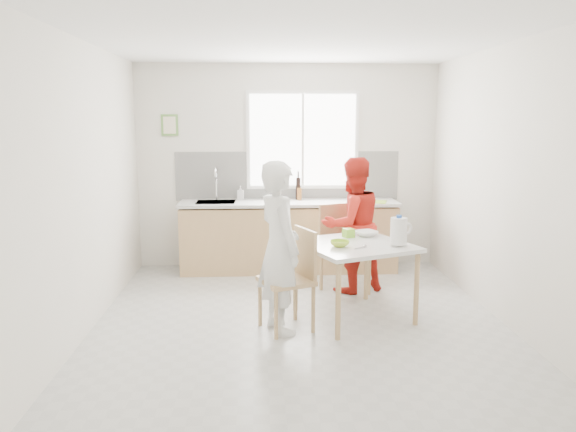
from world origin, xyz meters
name	(u,v)px	position (x,y,z in m)	size (l,w,h in m)	color
ground	(300,322)	(0.00, 0.00, 0.00)	(4.50, 4.50, 0.00)	#B7B7B2
room_shell	(300,155)	(0.00, 0.00, 1.64)	(4.50, 4.50, 4.50)	silver
window	(303,140)	(0.20, 2.23, 1.70)	(1.50, 0.06, 1.30)	white
backsplash	(288,176)	(0.00, 2.24, 1.23)	(3.00, 0.02, 0.65)	white
picture_frame	(170,125)	(-1.55, 2.23, 1.90)	(0.22, 0.03, 0.28)	#629644
kitchen_counter	(288,239)	(0.00, 1.95, 0.42)	(2.84, 0.64, 1.37)	tan
dining_table	(354,251)	(0.55, 0.10, 0.69)	(1.30, 1.30, 0.77)	silver
chair_left	(293,274)	(-0.07, -0.16, 0.53)	(0.58, 0.58, 0.96)	tan
chair_far	(342,244)	(0.56, 1.00, 0.56)	(0.61, 0.61, 1.01)	tan
person_white	(279,247)	(-0.21, -0.21, 0.81)	(0.59, 0.39, 1.61)	white
person_red	(352,225)	(0.68, 1.00, 0.78)	(0.76, 0.59, 1.56)	red
bowl_green	(340,243)	(0.39, -0.02, 0.79)	(0.19, 0.19, 0.06)	#A3CF2F
bowl_white	(366,233)	(0.73, 0.45, 0.79)	(0.23, 0.23, 0.06)	white
milk_jug	(399,231)	(0.96, -0.04, 0.92)	(0.22, 0.16, 0.28)	white
green_box	(349,233)	(0.54, 0.40, 0.81)	(0.10, 0.10, 0.09)	#7EC62D
spoon	(360,248)	(0.56, -0.13, 0.78)	(0.01, 0.01, 0.16)	#A5A5AA
cutting_board	(373,202)	(1.08, 1.83, 0.93)	(0.35, 0.25, 0.01)	#8AB72A
wine_bottle_a	(275,189)	(-0.17, 2.02, 1.08)	(0.07, 0.07, 0.32)	black
wine_bottle_b	(298,188)	(0.13, 2.11, 1.07)	(0.07, 0.07, 0.30)	black
jar_amber	(299,194)	(0.15, 2.05, 1.00)	(0.06, 0.06, 0.16)	brown
soap_bottle	(241,193)	(-0.63, 2.14, 1.01)	(0.08, 0.09, 0.19)	#999999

